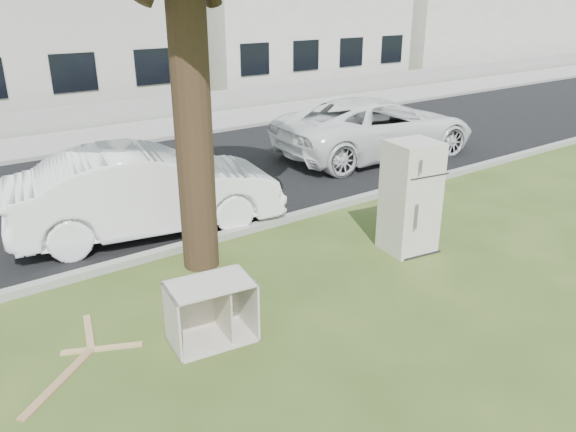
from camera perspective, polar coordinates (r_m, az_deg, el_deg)
ground at (r=7.64m, az=0.40°, el=-8.99°), size 120.00×120.00×0.00m
road at (r=12.56m, az=-16.20°, el=2.65°), size 120.00×7.00×0.01m
kerb_near at (r=9.50m, az=-8.47°, el=-2.84°), size 120.00×0.18×0.12m
kerb_far at (r=15.82m, az=-20.84°, el=5.88°), size 120.00×0.18×0.12m
sidewalk at (r=17.19m, az=-22.24°, el=6.86°), size 120.00×2.80×0.01m
low_wall at (r=18.64m, az=-23.70°, el=8.78°), size 120.00×0.15×0.70m
townhouse_right at (r=27.81m, az=-1.39°, el=20.53°), size 10.20×8.16×6.84m
filler_right at (r=37.93m, az=16.84°, el=19.59°), size 16.00×9.00×6.40m
fridge at (r=9.09m, az=12.31°, el=1.88°), size 0.84×0.80×1.80m
cabinet at (r=6.80m, az=-7.81°, el=-9.61°), size 1.06×0.74×0.77m
plank_a at (r=6.74m, az=-22.22°, el=-15.30°), size 1.01×0.86×0.02m
plank_b at (r=7.11m, az=-18.37°, el=-12.65°), size 0.88×0.47×0.02m
plank_c at (r=7.49m, az=-19.59°, el=-10.94°), size 0.27×0.77×0.02m
car_center at (r=9.97m, az=-14.10°, el=2.56°), size 4.80×2.43×1.51m
car_right at (r=14.70m, az=8.94°, el=8.92°), size 5.59×3.01×1.49m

